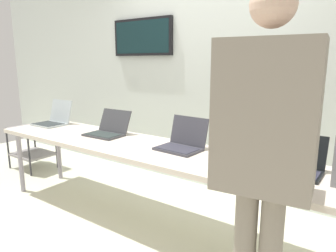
{
  "coord_description": "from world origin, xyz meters",
  "views": [
    {
      "loc": [
        1.6,
        -2.0,
        1.45
      ],
      "look_at": [
        0.1,
        0.11,
        0.91
      ],
      "focal_mm": 33.01,
      "sensor_mm": 36.0,
      "label": 1
    }
  ],
  "objects_px": {
    "laptop_station_0": "(54,119)",
    "person": "(265,143)",
    "laptop_station_1": "(108,129)",
    "laptop_station_3": "(293,163)",
    "laptop_station_2": "(182,142)",
    "workbench": "(150,152)",
    "storage_cart": "(32,141)"
  },
  "relations": [
    {
      "from": "laptop_station_0",
      "to": "person",
      "type": "bearing_deg",
      "value": -15.36
    },
    {
      "from": "laptop_station_1",
      "to": "laptop_station_3",
      "type": "relative_size",
      "value": 1.03
    },
    {
      "from": "laptop_station_0",
      "to": "laptop_station_2",
      "type": "height_order",
      "value": "laptop_station_0"
    },
    {
      "from": "workbench",
      "to": "laptop_station_2",
      "type": "distance_m",
      "value": 0.29
    },
    {
      "from": "person",
      "to": "laptop_station_1",
      "type": "bearing_deg",
      "value": 157.75
    },
    {
      "from": "laptop_station_2",
      "to": "laptop_station_3",
      "type": "bearing_deg",
      "value": -1.62
    },
    {
      "from": "laptop_station_0",
      "to": "laptop_station_3",
      "type": "bearing_deg",
      "value": -0.66
    },
    {
      "from": "laptop_station_2",
      "to": "storage_cart",
      "type": "bearing_deg",
      "value": 176.49
    },
    {
      "from": "laptop_station_3",
      "to": "storage_cart",
      "type": "distance_m",
      "value": 3.48
    },
    {
      "from": "laptop_station_0",
      "to": "laptop_station_1",
      "type": "bearing_deg",
      "value": -0.37
    },
    {
      "from": "workbench",
      "to": "laptop_station_0",
      "type": "relative_size",
      "value": 9.99
    },
    {
      "from": "laptop_station_0",
      "to": "laptop_station_3",
      "type": "xyz_separation_m",
      "value": [
        2.68,
        -0.03,
        -0.01
      ]
    },
    {
      "from": "workbench",
      "to": "laptop_station_3",
      "type": "distance_m",
      "value": 1.15
    },
    {
      "from": "workbench",
      "to": "laptop_station_3",
      "type": "bearing_deg",
      "value": 4.49
    },
    {
      "from": "workbench",
      "to": "storage_cart",
      "type": "xyz_separation_m",
      "value": [
        -2.3,
        0.27,
        -0.31
      ]
    },
    {
      "from": "workbench",
      "to": "laptop_station_1",
      "type": "xyz_separation_m",
      "value": [
        -0.63,
        0.12,
        0.1
      ]
    },
    {
      "from": "laptop_station_1",
      "to": "person",
      "type": "bearing_deg",
      "value": -22.25
    },
    {
      "from": "workbench",
      "to": "storage_cart",
      "type": "relative_size",
      "value": 6.17
    },
    {
      "from": "workbench",
      "to": "laptop_station_1",
      "type": "height_order",
      "value": "laptop_station_1"
    },
    {
      "from": "laptop_station_1",
      "to": "storage_cart",
      "type": "distance_m",
      "value": 1.73
    },
    {
      "from": "laptop_station_2",
      "to": "laptop_station_0",
      "type": "bearing_deg",
      "value": 179.83
    },
    {
      "from": "person",
      "to": "storage_cart",
      "type": "height_order",
      "value": "person"
    },
    {
      "from": "workbench",
      "to": "laptop_station_1",
      "type": "bearing_deg",
      "value": 169.7
    },
    {
      "from": "laptop_station_1",
      "to": "laptop_station_2",
      "type": "xyz_separation_m",
      "value": [
        0.88,
        0.0,
        0.0
      ]
    },
    {
      "from": "laptop_station_2",
      "to": "laptop_station_1",
      "type": "bearing_deg",
      "value": -179.97
    },
    {
      "from": "laptop_station_3",
      "to": "storage_cart",
      "type": "xyz_separation_m",
      "value": [
        -3.45,
        0.18,
        -0.41
      ]
    },
    {
      "from": "laptop_station_1",
      "to": "laptop_station_2",
      "type": "distance_m",
      "value": 0.88
    },
    {
      "from": "laptop_station_2",
      "to": "laptop_station_3",
      "type": "relative_size",
      "value": 1.02
    },
    {
      "from": "person",
      "to": "storage_cart",
      "type": "xyz_separation_m",
      "value": [
        -3.47,
        0.89,
        -0.71
      ]
    },
    {
      "from": "workbench",
      "to": "person",
      "type": "xyz_separation_m",
      "value": [
        1.17,
        -0.62,
        0.4
      ]
    },
    {
      "from": "workbench",
      "to": "laptop_station_0",
      "type": "distance_m",
      "value": 1.54
    },
    {
      "from": "laptop_station_0",
      "to": "laptop_station_1",
      "type": "height_order",
      "value": "laptop_station_0"
    }
  ]
}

